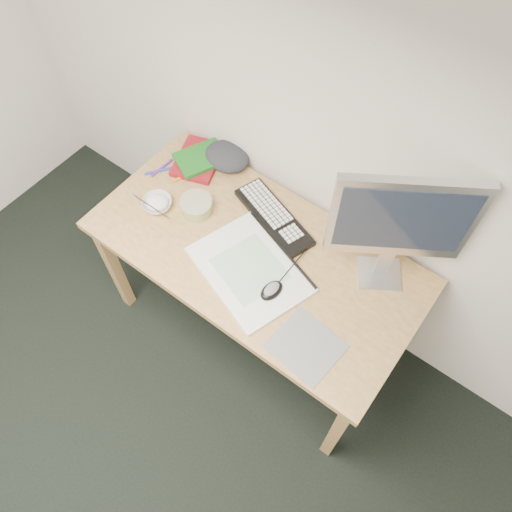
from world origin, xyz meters
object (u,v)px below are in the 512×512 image
Objects in this scene: sketchpad at (250,269)px; monitor at (401,222)px; keyboard at (274,217)px; desk at (255,261)px; rice_bowl at (157,204)px.

monitor is (0.43, 0.30, 0.35)m from sketchpad.
keyboard is at bearing 123.82° from sketchpad.
desk is 3.33× the size of keyboard.
keyboard is at bearing 150.88° from monitor.
keyboard is 0.74× the size of monitor.
rice_bowl reaches higher than keyboard.
sketchpad reaches higher than desk.
desk is at bearing 171.73° from monitor.
monitor reaches higher than desk.
keyboard is (-0.04, 0.18, 0.09)m from desk.
sketchpad is (0.04, -0.09, 0.09)m from desk.
desk is at bearing 8.53° from rice_bowl.
monitor is 1.04m from rice_bowl.
desk is 2.45× the size of monitor.
sketchpad is 0.82× the size of monitor.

